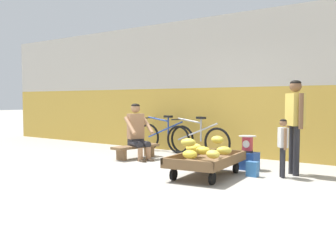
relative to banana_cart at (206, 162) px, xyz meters
name	(u,v)px	position (x,y,z in m)	size (l,w,h in m)	color
ground_plane	(158,179)	(-0.50, -0.59, -0.24)	(80.00, 80.00, 0.00)	#A39E93
back_wall	(245,85)	(-0.50, 2.44, 1.29)	(16.00, 0.30, 3.05)	gold
banana_cart	(206,162)	(0.00, 0.00, 0.00)	(1.02, 1.54, 0.36)	brown
banana_pile	(203,148)	(-0.02, -0.07, 0.22)	(0.94, 1.15, 0.26)	yellow
low_bench	(136,149)	(-2.19, 0.81, -0.04)	(0.43, 1.13, 0.27)	brown
vendor_seated	(137,131)	(-2.11, 0.77, 0.33)	(0.74, 0.62, 1.14)	#9E704C
plastic_crate	(247,161)	(0.24, 0.99, -0.09)	(0.36, 0.28, 0.30)	#234CA8
weighing_scale	(247,144)	(0.24, 0.99, 0.21)	(0.30, 0.30, 0.29)	#28282D
bicycle_near_left	(165,137)	(-2.34, 2.00, 0.11)	(1.66, 0.48, 0.86)	black
bicycle_far_left	(197,140)	(-1.38, 1.90, 0.11)	(1.66, 0.48, 0.86)	black
customer_adult	(295,116)	(1.06, 0.99, 0.71)	(0.37, 0.38, 1.53)	#232328
customer_child	(283,142)	(1.00, 0.65, 0.33)	(0.21, 0.24, 0.92)	#232328
shopping_bag	(253,169)	(0.59, 0.44, -0.12)	(0.18, 0.12, 0.24)	#3370B7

